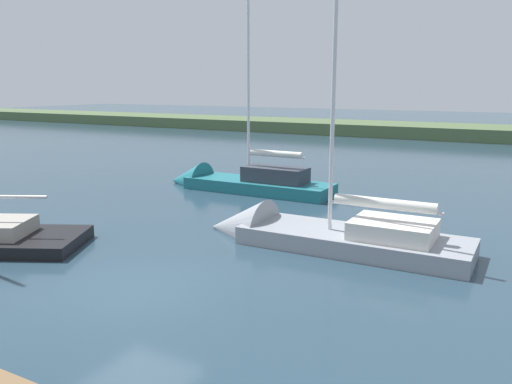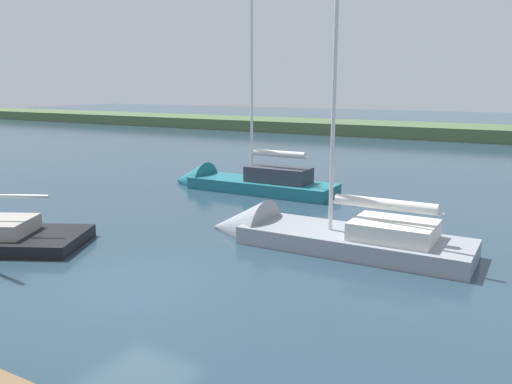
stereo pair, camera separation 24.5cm
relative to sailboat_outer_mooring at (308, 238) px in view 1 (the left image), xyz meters
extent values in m
plane|color=#263D4C|center=(2.18, 5.74, -0.16)|extent=(200.00, 200.00, 0.00)
cube|color=#4C603D|center=(2.18, -38.73, -0.16)|extent=(180.00, 8.00, 2.40)
cube|color=gray|center=(-1.50, -0.01, -0.09)|extent=(7.12, 2.45, 0.98)
cone|color=gray|center=(2.64, 0.03, -0.09)|extent=(2.17, 2.40, 2.38)
cube|color=silver|center=(-2.73, -0.03, 0.66)|extent=(2.41, 1.89, 0.53)
cylinder|color=silver|center=(-0.72, -0.01, 4.54)|extent=(0.13, 0.13, 8.28)
cylinder|color=silver|center=(-2.42, -0.02, 1.30)|extent=(3.41, 0.14, 0.10)
cylinder|color=silver|center=(-2.42, -0.02, 1.42)|extent=(3.07, 0.34, 0.31)
cube|color=#1E6B75|center=(5.39, -6.44, -0.04)|extent=(7.27, 2.20, 0.89)
cone|color=#1E6B75|center=(9.57, -6.42, -0.04)|extent=(1.96, 2.18, 2.17)
cube|color=#333842|center=(4.49, -6.44, 0.77)|extent=(3.01, 1.43, 0.71)
cylinder|color=silver|center=(5.93, -6.43, 4.89)|extent=(0.12, 0.12, 8.97)
cylinder|color=silver|center=(4.47, -6.44, 1.64)|extent=(2.92, 0.11, 0.10)
cylinder|color=silver|center=(4.47, -6.44, 1.76)|extent=(2.63, 0.28, 0.27)
camera|label=1|loc=(-6.44, 15.07, 4.87)|focal=36.61mm
camera|label=2|loc=(-6.65, 14.95, 4.87)|focal=36.61mm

